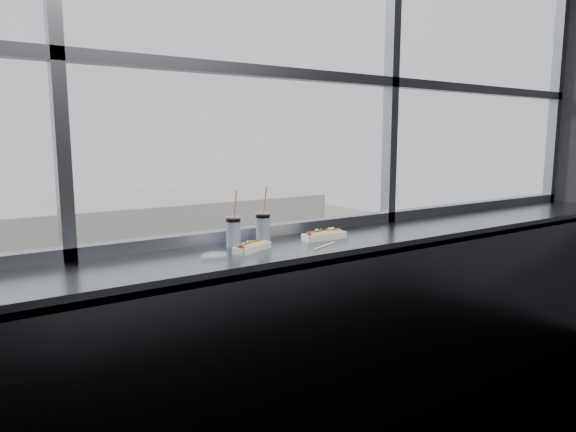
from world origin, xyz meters
TOP-DOWN VIEW (x-y plane):
  - wall_back_lower at (0.00, 1.50)m, footprint 6.00×0.00m
  - window_glass at (0.00, 1.52)m, footprint 6.00×0.00m
  - window_mullions at (0.00, 1.50)m, footprint 6.00×0.08m
  - counter at (0.00, 1.23)m, footprint 6.00×0.55m
  - counter_fascia at (0.00, 0.97)m, footprint 6.00×0.04m
  - hotdog_tray_left at (-0.22, 1.20)m, footprint 0.24×0.15m
  - hotdog_tray_right at (0.25, 1.23)m, footprint 0.25×0.10m
  - soda_cup_left at (-0.24, 1.35)m, footprint 0.08×0.08m
  - soda_cup_right at (-0.06, 1.35)m, footprint 0.08×0.08m
  - loose_straw at (0.14, 1.08)m, footprint 0.20×0.09m
  - wrapper at (-0.44, 1.17)m, footprint 0.11×0.08m
  - car_far_c at (12.66, 25.50)m, footprint 3.01×6.30m
  - car_near_d at (7.83, 17.50)m, footprint 2.63×5.79m
  - car_near_e at (12.25, 17.50)m, footprint 2.82×6.18m
  - tree_center at (2.39, 29.50)m, footprint 3.12×3.12m
  - tree_right at (10.14, 29.50)m, footprint 2.73×2.73m

SIDE VIEW (x-z plane):
  - car_near_d at x=7.83m, z-range -10.94..-9.04m
  - car_near_e at x=12.25m, z-range -10.94..-8.92m
  - car_far_c at x=12.66m, z-range -10.94..-8.90m
  - tree_right at x=10.14m, z-range -10.24..-5.98m
  - tree_center at x=2.39m, z-range -10.13..-5.26m
  - wall_back_lower at x=0.00m, z-range -2.45..3.55m
  - counter_fascia at x=0.00m, z-range 0.03..1.07m
  - counter at x=0.00m, z-range 1.04..1.10m
  - loose_straw at x=0.14m, z-range 1.10..1.11m
  - wrapper at x=-0.44m, z-range 1.10..1.13m
  - hotdog_tray_left at x=-0.22m, z-range 1.09..1.15m
  - hotdog_tray_right at x=0.25m, z-range 1.09..1.16m
  - soda_cup_left at x=-0.24m, z-range 1.04..1.33m
  - soda_cup_right at x=-0.06m, z-range 1.04..1.34m
  - window_glass at x=0.00m, z-range -0.70..5.30m
  - window_mullions at x=0.00m, z-range 1.10..3.50m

